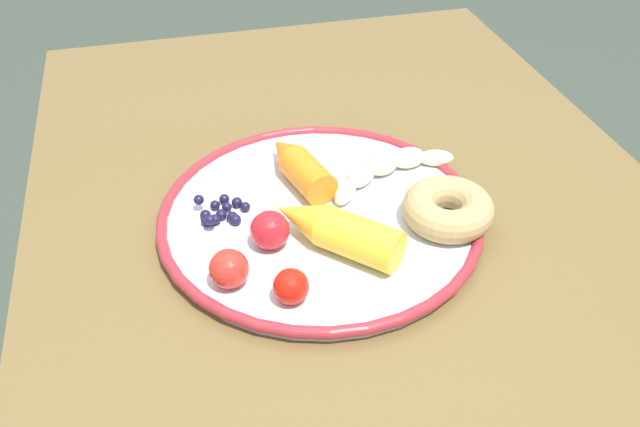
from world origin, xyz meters
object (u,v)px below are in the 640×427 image
at_px(carrot_orange, 298,165).
at_px(tomato_mid, 270,230).
at_px(tomato_far, 229,269).
at_px(banana, 386,167).
at_px(tomato_near, 291,286).
at_px(plate, 320,216).
at_px(blueberry_pile, 221,212).
at_px(carrot_yellow, 335,230).
at_px(dining_table, 354,281).
at_px(donut, 448,209).

height_order(carrot_orange, tomato_mid, tomato_mid).
height_order(tomato_mid, tomato_far, tomato_mid).
xyz_separation_m(carrot_orange, tomato_mid, (-0.11, 0.05, 0.00)).
bearing_deg(banana, tomato_mid, 119.49).
bearing_deg(tomato_near, carrot_orange, -14.75).
bearing_deg(plate, banana, -61.91).
relative_size(banana, blueberry_pile, 2.81).
bearing_deg(tomato_far, carrot_yellow, -76.05).
bearing_deg(dining_table, banana, -50.01).
bearing_deg(donut, plate, 69.69).
distance_m(plate, tomato_mid, 0.08).
xyz_separation_m(carrot_orange, donut, (-0.11, -0.13, -0.00)).
relative_size(banana, carrot_orange, 1.37).
xyz_separation_m(donut, blueberry_pile, (0.07, 0.23, -0.01)).
xyz_separation_m(carrot_yellow, donut, (0.01, -0.12, -0.00)).
relative_size(tomato_mid, tomato_far, 1.04).
bearing_deg(plate, carrot_orange, 6.99).
bearing_deg(donut, carrot_orange, 49.44).
relative_size(banana, tomato_near, 4.84).
xyz_separation_m(carrot_yellow, tomato_mid, (0.02, 0.06, -0.00)).
distance_m(dining_table, tomato_near, 0.21).
distance_m(carrot_yellow, tomato_mid, 0.06).
bearing_deg(tomato_mid, carrot_orange, -26.54).
bearing_deg(blueberry_pile, plate, -101.40).
xyz_separation_m(banana, tomato_far, (-0.13, 0.20, 0.01)).
relative_size(plate, carrot_yellow, 2.70).
distance_m(dining_table, tomato_mid, 0.18).
relative_size(blueberry_pile, tomato_mid, 1.47).
distance_m(banana, carrot_orange, 0.10).
bearing_deg(donut, tomato_mid, 87.21).
bearing_deg(blueberry_pile, carrot_yellow, -125.97).
bearing_deg(carrot_orange, banana, -101.53).
xyz_separation_m(blueberry_pile, tomato_far, (-0.10, 0.01, 0.01)).
distance_m(banana, carrot_yellow, 0.14).
relative_size(banana, tomato_mid, 4.12).
distance_m(tomato_near, tomato_mid, 0.08).
xyz_separation_m(dining_table, tomato_near, (-0.13, 0.10, 0.14)).
bearing_deg(donut, carrot_yellow, 93.82).
xyz_separation_m(carrot_yellow, blueberry_pile, (0.08, 0.10, -0.01)).
distance_m(dining_table, carrot_yellow, 0.16).
relative_size(donut, blueberry_pile, 1.64).
distance_m(dining_table, carrot_orange, 0.16).
distance_m(donut, tomato_far, 0.24).
xyz_separation_m(dining_table, tomato_mid, (-0.05, 0.11, 0.14)).
bearing_deg(tomato_mid, banana, -60.51).
bearing_deg(dining_table, blueberry_pile, 86.03).
xyz_separation_m(plate, carrot_orange, (0.07, 0.01, 0.02)).
xyz_separation_m(dining_table, donut, (-0.06, -0.08, 0.14)).
relative_size(carrot_orange, tomato_mid, 3.01).
bearing_deg(donut, tomato_near, 111.10).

